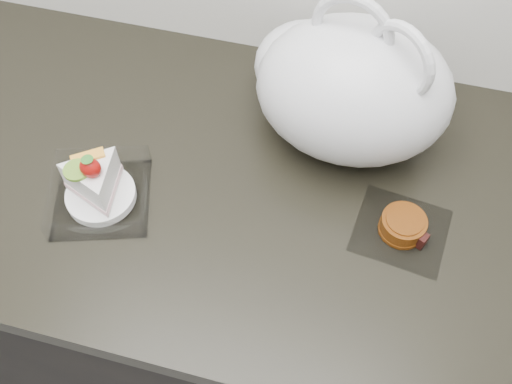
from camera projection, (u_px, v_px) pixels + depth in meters
name	position (u px, v px, depth m)	size (l,w,h in m)	color
counter	(212.00, 285.00, 1.31)	(2.04, 0.64, 0.90)	black
cake_tray	(98.00, 188.00, 0.88)	(0.19, 0.19, 0.12)	white
mooncake_wrap	(403.00, 226.00, 0.86)	(0.15, 0.14, 0.03)	white
plastic_bag	(344.00, 85.00, 0.89)	(0.38, 0.34, 0.28)	white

